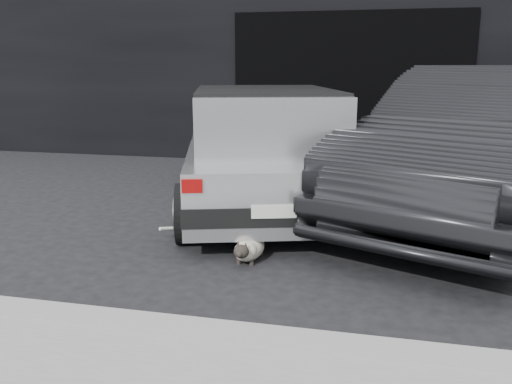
% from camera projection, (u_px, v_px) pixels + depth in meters
% --- Properties ---
extents(ground, '(80.00, 80.00, 0.00)m').
position_uv_depth(ground, '(231.00, 224.00, 6.00)').
color(ground, black).
rests_on(ground, ground).
extents(building_facade, '(34.00, 4.00, 5.00)m').
position_uv_depth(building_facade, '(357.00, 25.00, 10.90)').
color(building_facade, black).
rests_on(building_facade, ground).
extents(garage_opening, '(4.00, 0.10, 2.60)m').
position_uv_depth(garage_opening, '(349.00, 90.00, 9.26)').
color(garage_opening, black).
rests_on(garage_opening, ground).
extents(curb, '(18.00, 0.25, 0.12)m').
position_uv_depth(curb, '(274.00, 344.00, 3.30)').
color(curb, gray).
rests_on(curb, ground).
extents(silver_hatchback, '(2.84, 4.27, 1.45)m').
position_uv_depth(silver_hatchback, '(263.00, 144.00, 6.49)').
color(silver_hatchback, '#B1B4B6').
rests_on(silver_hatchback, ground).
extents(second_car, '(3.67, 5.50, 1.71)m').
position_uv_depth(second_car, '(483.00, 143.00, 6.10)').
color(second_car, black).
rests_on(second_car, ground).
extents(cat_siamese, '(0.27, 0.71, 0.24)m').
position_uv_depth(cat_siamese, '(248.00, 249.00, 4.84)').
color(cat_siamese, beige).
rests_on(cat_siamese, ground).
extents(cat_white, '(0.61, 0.51, 0.34)m').
position_uv_depth(cat_white, '(200.00, 220.00, 5.54)').
color(cat_white, silver).
rests_on(cat_white, ground).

